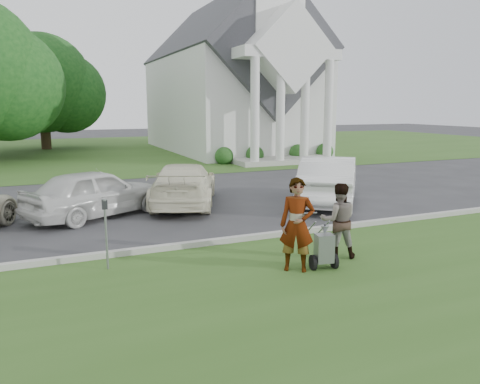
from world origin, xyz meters
TOP-DOWN VIEW (x-y plane):
  - ground at (0.00, 0.00)m, footprint 120.00×120.00m
  - grass_strip at (0.00, -3.00)m, footprint 80.00×7.00m
  - church_lawn at (0.00, 27.00)m, footprint 80.00×30.00m
  - curb at (0.00, 0.55)m, footprint 80.00×0.18m
  - church at (9.00, 23.11)m, footprint 9.19×19.00m
  - tree_back at (-4.01, 29.99)m, footprint 9.61×7.60m
  - striping_cart at (0.88, -1.99)m, footprint 0.66×1.16m
  - person_left at (0.29, -1.86)m, footprint 0.85×0.78m
  - person_right at (1.59, -1.46)m, footprint 1.01×0.91m
  - parking_meter_near at (-3.32, -0.23)m, footprint 0.11×0.10m
  - car_b at (-2.98, 4.82)m, footprint 4.74×3.61m
  - car_c at (0.02, 5.42)m, footprint 3.76×5.42m
  - car_d at (4.79, 3.71)m, footprint 4.48×5.09m

SIDE VIEW (x-z plane):
  - ground at x=0.00m, z-range 0.00..0.00m
  - grass_strip at x=0.00m, z-range 0.00..0.01m
  - church_lawn at x=0.00m, z-range 0.00..0.01m
  - curb at x=0.00m, z-range 0.00..0.15m
  - striping_cart at x=0.88m, z-range -0.07..0.95m
  - car_c at x=0.02m, z-range 0.00..1.46m
  - car_b at x=-2.98m, z-range 0.00..1.51m
  - car_d at x=4.79m, z-range 0.00..1.67m
  - person_right at x=1.59m, z-range 0.00..1.70m
  - parking_meter_near at x=-3.32m, z-range 0.20..1.71m
  - person_left at x=0.29m, z-range 0.00..1.95m
  - tree_back at x=-4.01m, z-range 0.28..9.17m
  - church at x=9.00m, z-range -6.11..17.99m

